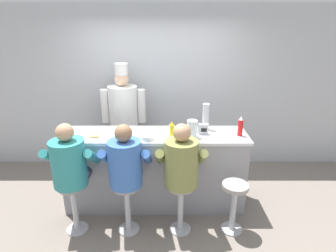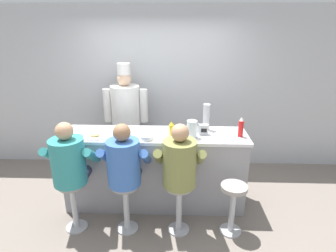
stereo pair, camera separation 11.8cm
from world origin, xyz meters
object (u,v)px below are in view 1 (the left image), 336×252
ketchup_bottle_red (240,127)px  cup_stack_steel (206,116)px  empty_stool_round (234,200)px  coffee_mug_blue (122,135)px  cook_in_whites_near (124,115)px  cereal_bowl (147,138)px  napkin_dispenser_chrome (203,129)px  mustard_bottle_yellow (172,130)px  diner_seated_olive (181,165)px  water_pitcher_clear (192,129)px  diner_seated_blue (126,166)px  coffee_mug_white (76,137)px  hot_sauce_bottle_orange (177,133)px  breakfast_plate (95,137)px  diner_seated_teal (70,165)px

ketchup_bottle_red → cup_stack_steel: cup_stack_steel is taller
cup_stack_steel → empty_stool_round: cup_stack_steel is taller
coffee_mug_blue → cook_in_whites_near: cook_in_whites_near is taller
cereal_bowl → napkin_dispenser_chrome: 0.74m
cereal_bowl → coffee_mug_blue: 0.33m
cereal_bowl → cook_in_whites_near: cook_in_whites_near is taller
cup_stack_steel → mustard_bottle_yellow: bearing=-145.3°
empty_stool_round → cup_stack_steel: bearing=109.7°
cup_stack_steel → diner_seated_olive: bearing=-115.9°
napkin_dispenser_chrome → cook_in_whites_near: (-1.17, 0.94, -0.10)m
water_pitcher_clear → cook_in_whites_near: size_ratio=0.12×
diner_seated_blue → mustard_bottle_yellow: bearing=38.3°
napkin_dispenser_chrome → diner_seated_blue: 1.11m
cereal_bowl → coffee_mug_blue: bearing=171.4°
coffee_mug_white → empty_stool_round: (1.90, -0.36, -0.65)m
cup_stack_steel → cook_in_whites_near: 1.44m
coffee_mug_blue → napkin_dispenser_chrome: napkin_dispenser_chrome is taller
hot_sauce_bottle_orange → breakfast_plate: 1.03m
mustard_bottle_yellow → water_pitcher_clear: 0.26m
water_pitcher_clear → empty_stool_round: size_ratio=0.35×
hot_sauce_bottle_orange → napkin_dispenser_chrome: size_ratio=0.96×
diner_seated_blue → cook_in_whites_near: bearing=99.0°
diner_seated_olive → coffee_mug_blue: bearing=151.5°
cup_stack_steel → diner_seated_blue: size_ratio=0.26×
ketchup_bottle_red → diner_seated_blue: 1.51m
ketchup_bottle_red → hot_sauce_bottle_orange: (-0.80, -0.07, -0.06)m
coffee_mug_white → diner_seated_olive: size_ratio=0.10×
mustard_bottle_yellow → hot_sauce_bottle_orange: size_ratio=1.68×
water_pitcher_clear → diner_seated_olive: size_ratio=0.16×
cereal_bowl → napkin_dispenser_chrome: napkin_dispenser_chrome is taller
diner_seated_blue → diner_seated_olive: size_ratio=1.00×
breakfast_plate → ketchup_bottle_red: bearing=3.0°
coffee_mug_blue → diner_seated_blue: diner_seated_blue is taller
cup_stack_steel → coffee_mug_white: bearing=-165.8°
water_pitcher_clear → diner_seated_olive: bearing=-109.4°
coffee_mug_blue → mustard_bottle_yellow: bearing=2.0°
breakfast_plate → empty_stool_round: (1.70, -0.42, -0.62)m
coffee_mug_white → diner_seated_olive: bearing=-14.3°
hot_sauce_bottle_orange → napkin_dispenser_chrome: 0.36m
cup_stack_steel → diner_seated_olive: 0.89m
napkin_dispenser_chrome → diner_seated_blue: bearing=-150.1°
ketchup_bottle_red → hot_sauce_bottle_orange: ketchup_bottle_red is taller
coffee_mug_white → diner_seated_teal: bearing=-89.2°
napkin_dispenser_chrome → cup_stack_steel: bearing=76.4°
cereal_bowl → empty_stool_round: (1.04, -0.38, -0.64)m
coffee_mug_blue → cup_stack_steel: cup_stack_steel is taller
hot_sauce_bottle_orange → water_pitcher_clear: 0.19m
cereal_bowl → diner_seated_teal: bearing=-158.1°
ketchup_bottle_red → cook_in_whites_near: bearing=148.8°
coffee_mug_blue → hot_sauce_bottle_orange: bearing=1.9°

